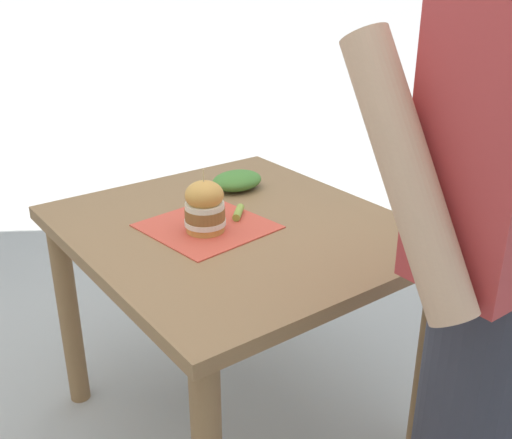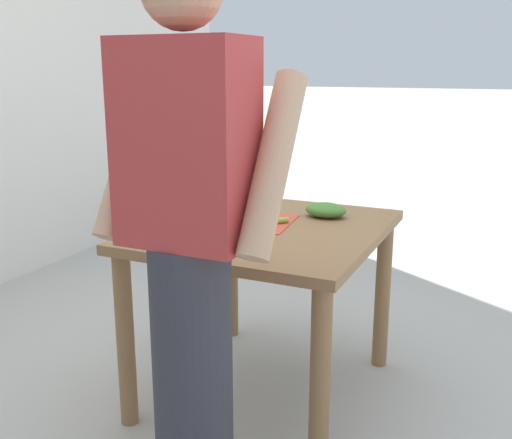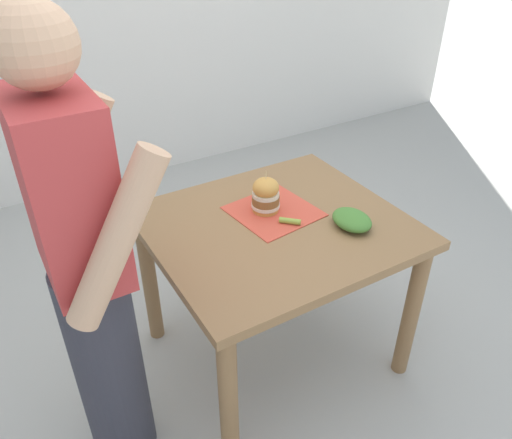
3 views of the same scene
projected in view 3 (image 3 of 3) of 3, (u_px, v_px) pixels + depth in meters
name	position (u px, v px, depth m)	size (l,w,h in m)	color
ground_plane	(273.00, 350.00, 2.45)	(80.00, 80.00, 0.00)	#ADAAA3
patio_table	(276.00, 247.00, 2.11)	(0.91, 1.02, 0.75)	olive
serving_paper	(274.00, 211.00, 2.11)	(0.33, 0.33, 0.00)	#D64C38
sandwich	(266.00, 195.00, 2.08)	(0.12, 0.12, 0.19)	gold
pickle_spear	(290.00, 221.00, 2.02)	(0.02, 0.02, 0.09)	#8EA83D
side_salad	(352.00, 220.00, 2.00)	(0.18, 0.14, 0.06)	#477F33
diner_across_table	(89.00, 272.00, 1.56)	(0.55, 0.35, 1.69)	#33333D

